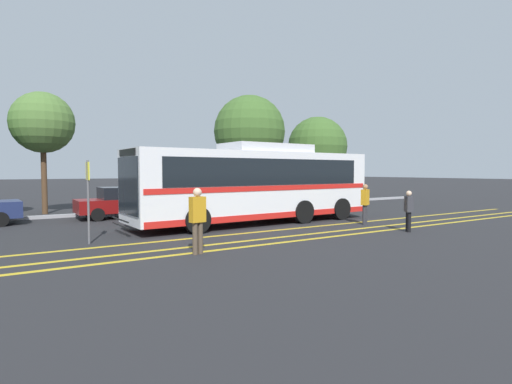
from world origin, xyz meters
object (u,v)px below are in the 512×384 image
(pedestrian_0, at_px, (198,216))
(pedestrian_2, at_px, (365,202))
(bus_stop_sign, at_px, (88,192))
(parked_car_2, at_px, (212,199))
(pedestrian_1, at_px, (409,209))
(parked_car_3, at_px, (297,196))
(tree_1, at_px, (250,131))
(tree_0, at_px, (317,146))
(parked_car_1, at_px, (120,202))
(transit_bus, at_px, (256,183))
(tree_3, at_px, (43,123))

(pedestrian_0, bearing_deg, pedestrian_2, 3.03)
(pedestrian_0, bearing_deg, bus_stop_sign, 115.71)
(parked_car_2, bearing_deg, pedestrian_1, -162.71)
(parked_car_3, relative_size, pedestrian_2, 2.67)
(pedestrian_2, height_order, tree_1, tree_1)
(pedestrian_2, bearing_deg, parked_car_2, 90.00)
(tree_0, bearing_deg, tree_1, -176.83)
(parked_car_2, relative_size, bus_stop_sign, 1.72)
(pedestrian_2, distance_m, bus_stop_sign, 10.81)
(bus_stop_sign, relative_size, tree_0, 0.39)
(pedestrian_0, bearing_deg, parked_car_3, 32.77)
(parked_car_1, relative_size, pedestrian_2, 2.39)
(tree_1, bearing_deg, transit_bus, -119.64)
(transit_bus, height_order, parked_car_2, transit_bus)
(transit_bus, relative_size, bus_stop_sign, 4.40)
(parked_car_3, relative_size, tree_0, 0.69)
(parked_car_2, relative_size, tree_1, 0.59)
(pedestrian_2, relative_size, tree_3, 0.27)
(parked_car_2, relative_size, tree_3, 0.70)
(pedestrian_0, xyz_separation_m, pedestrian_2, (8.46, 1.83, -0.07))
(pedestrian_0, bearing_deg, tree_0, 31.83)
(transit_bus, bearing_deg, tree_1, -32.09)
(transit_bus, distance_m, parked_car_2, 5.45)
(bus_stop_sign, bearing_deg, tree_3, 0.04)
(pedestrian_0, relative_size, pedestrian_2, 1.06)
(pedestrian_1, height_order, bus_stop_sign, bus_stop_sign)
(parked_car_1, height_order, bus_stop_sign, bus_stop_sign)
(parked_car_2, relative_size, pedestrian_1, 2.91)
(parked_car_3, xyz_separation_m, tree_0, (5.50, 4.45, 3.56))
(pedestrian_0, bearing_deg, transit_bus, 34.95)
(tree_0, bearing_deg, transit_bus, -140.31)
(parked_car_2, distance_m, tree_0, 13.04)
(parked_car_2, xyz_separation_m, parked_car_3, (6.16, 0.24, -0.07))
(transit_bus, distance_m, pedestrian_1, 6.26)
(tree_1, height_order, tree_3, tree_1)
(pedestrian_2, relative_size, tree_1, 0.23)
(parked_car_1, bearing_deg, tree_0, 105.47)
(transit_bus, distance_m, pedestrian_2, 4.69)
(parked_car_2, bearing_deg, pedestrian_0, 153.40)
(pedestrian_1, bearing_deg, bus_stop_sign, -73.97)
(tree_0, bearing_deg, parked_car_3, -141.02)
(pedestrian_1, bearing_deg, transit_bus, -110.57)
(pedestrian_0, xyz_separation_m, tree_1, (10.30, 14.33, 4.02))
(transit_bus, distance_m, parked_car_3, 8.70)
(parked_car_1, relative_size, pedestrian_0, 2.26)
(transit_bus, xyz_separation_m, pedestrian_0, (-4.81, -4.66, -0.72))
(tree_0, height_order, tree_3, tree_0)
(pedestrian_2, xyz_separation_m, tree_1, (1.84, 12.49, 4.09))
(tree_0, bearing_deg, parked_car_1, -163.82)
(pedestrian_1, xyz_separation_m, pedestrian_2, (0.18, 2.29, 0.11))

